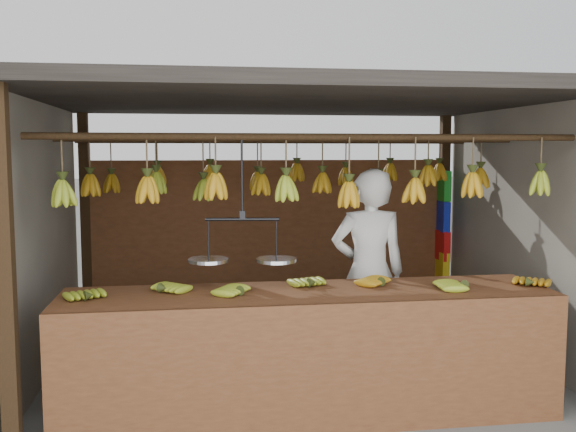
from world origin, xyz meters
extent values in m
plane|color=#5B5B57|center=(0.00, 0.00, 0.00)|extent=(80.00, 80.00, 0.00)
cube|color=black|center=(-2.00, -1.50, 1.15)|extent=(0.10, 0.10, 2.30)
cube|color=black|center=(-2.00, 1.50, 1.15)|extent=(0.10, 0.10, 2.30)
cube|color=black|center=(2.00, 1.50, 1.15)|extent=(0.10, 0.10, 2.30)
cube|color=black|center=(0.00, 0.00, 2.35)|extent=(4.30, 3.30, 0.10)
cylinder|color=black|center=(0.00, -1.00, 2.00)|extent=(4.00, 0.05, 0.05)
cylinder|color=black|center=(0.00, 0.00, 2.00)|extent=(4.00, 0.05, 0.05)
cylinder|color=black|center=(0.00, 1.00, 2.00)|extent=(4.00, 0.05, 0.05)
cube|color=brown|center=(0.00, 1.50, 0.90)|extent=(4.00, 0.06, 1.80)
cube|color=brown|center=(-0.06, -1.10, 0.86)|extent=(3.51, 0.78, 0.08)
cube|color=brown|center=(-0.06, -1.49, 0.45)|extent=(3.51, 0.04, 0.90)
cube|color=black|center=(-1.71, -1.44, 0.41)|extent=(0.07, 0.07, 0.82)
cube|color=black|center=(1.60, -1.44, 0.41)|extent=(0.07, 0.07, 0.82)
cube|color=black|center=(-1.71, -0.76, 0.41)|extent=(0.07, 0.07, 0.82)
cube|color=black|center=(1.60, -0.76, 0.41)|extent=(0.07, 0.07, 0.82)
ellipsoid|color=#92A523|center=(-1.57, -1.18, 0.93)|extent=(0.27, 0.29, 0.06)
ellipsoid|color=#92A523|center=(-1.09, -1.03, 0.93)|extent=(0.29, 0.30, 0.06)
ellipsoid|color=#92A523|center=(-0.54, -1.16, 0.93)|extent=(0.30, 0.28, 0.06)
ellipsoid|color=#92A523|center=(-0.01, -0.99, 0.93)|extent=(0.24, 0.28, 0.06)
ellipsoid|color=#B47D13|center=(0.52, -1.01, 0.93)|extent=(0.30, 0.30, 0.06)
ellipsoid|color=#92A523|center=(1.06, -1.20, 0.93)|extent=(0.25, 0.20, 0.06)
ellipsoid|color=#B47D13|center=(1.57, -1.22, 0.93)|extent=(0.29, 0.30, 0.06)
ellipsoid|color=#92A523|center=(-1.75, -0.97, 1.61)|extent=(0.16, 0.16, 0.28)
ellipsoid|color=#B47D13|center=(-1.18, -0.99, 1.63)|extent=(0.16, 0.16, 0.28)
ellipsoid|color=#B47D13|center=(-0.71, -1.02, 1.65)|extent=(0.16, 0.16, 0.28)
ellipsoid|color=#92A523|center=(-0.21, -0.99, 1.63)|extent=(0.16, 0.16, 0.28)
ellipsoid|color=#B47D13|center=(0.24, -1.03, 1.59)|extent=(0.16, 0.16, 0.28)
ellipsoid|color=#B47D13|center=(0.73, -1.05, 1.61)|extent=(0.16, 0.16, 0.28)
ellipsoid|color=#B47D13|center=(1.19, -1.02, 1.65)|extent=(0.16, 0.16, 0.28)
ellipsoid|color=#92A523|center=(1.72, -1.04, 1.66)|extent=(0.16, 0.16, 0.28)
ellipsoid|color=#B47D13|center=(-1.72, 0.04, 1.61)|extent=(0.16, 0.16, 0.28)
ellipsoid|color=#92A523|center=(-1.17, -0.01, 1.63)|extent=(0.16, 0.16, 0.28)
ellipsoid|color=#92A523|center=(-0.78, -0.01, 1.57)|extent=(0.16, 0.16, 0.28)
ellipsoid|color=#B47D13|center=(-0.28, 0.01, 1.61)|extent=(0.16, 0.16, 0.28)
ellipsoid|color=#B47D13|center=(0.27, 0.05, 1.62)|extent=(0.16, 0.16, 0.28)
ellipsoid|color=#92A523|center=(0.76, -0.03, 1.59)|extent=(0.16, 0.16, 0.28)
ellipsoid|color=#B47D13|center=(1.21, -0.04, 1.68)|extent=(0.16, 0.16, 0.28)
ellipsoid|color=#B47D13|center=(1.74, 0.02, 1.65)|extent=(0.16, 0.16, 0.28)
ellipsoid|color=#B47D13|center=(-1.66, 1.00, 1.58)|extent=(0.16, 0.16, 0.28)
ellipsoid|color=#B47D13|center=(-1.21, 1.01, 1.66)|extent=(0.16, 0.16, 0.28)
ellipsoid|color=#B47D13|center=(-0.69, 0.96, 1.67)|extent=(0.16, 0.16, 0.28)
ellipsoid|color=#B47D13|center=(-0.21, 0.97, 1.60)|extent=(0.16, 0.16, 0.28)
ellipsoid|color=#B47D13|center=(0.20, 1.04, 1.68)|extent=(0.16, 0.16, 0.28)
ellipsoid|color=#B47D13|center=(0.72, 1.04, 1.63)|extent=(0.16, 0.16, 0.28)
ellipsoid|color=#B47D13|center=(1.20, 1.04, 1.68)|extent=(0.16, 0.16, 0.28)
ellipsoid|color=#B47D13|center=(1.74, 1.00, 1.67)|extent=(0.16, 0.16, 0.28)
cylinder|color=black|center=(-0.53, -1.00, 1.71)|extent=(0.02, 0.02, 0.58)
cylinder|color=black|center=(-0.53, -1.00, 1.42)|extent=(0.53, 0.09, 0.02)
cylinder|color=silver|center=(-0.77, -0.97, 1.12)|extent=(0.28, 0.28, 0.02)
cylinder|color=silver|center=(-0.28, -1.03, 1.12)|extent=(0.28, 0.28, 0.02)
imported|color=white|center=(0.59, -0.36, 0.88)|extent=(0.65, 0.43, 1.75)
cube|color=#199926|center=(1.94, 1.35, 1.51)|extent=(0.08, 0.26, 0.34)
cube|color=#1426BF|center=(1.94, 1.35, 1.16)|extent=(0.08, 0.26, 0.34)
cube|color=red|center=(1.94, 1.35, 0.83)|extent=(0.08, 0.26, 0.34)
cube|color=yellow|center=(1.94, 1.35, 0.58)|extent=(0.08, 0.26, 0.34)
camera|label=1|loc=(-0.88, -5.53, 1.90)|focal=40.00mm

